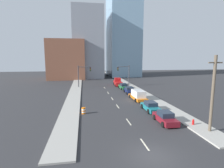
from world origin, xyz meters
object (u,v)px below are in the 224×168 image
Objects in this scene: traffic_barrel at (84,111)px; box_truck_orange at (138,95)px; traffic_signal_right at (126,73)px; fire_hydrant at (193,123)px; pickup_truck_red at (118,82)px; sedan_maroon at (165,118)px; sedan_teal at (151,107)px; traffic_signal_left at (82,74)px; utility_pole_right_near at (213,94)px; sedan_green at (124,86)px; sedan_navy at (129,90)px.

traffic_barrel is 12.88m from box_truck_orange.
traffic_signal_right reaches higher than traffic_barrel.
pickup_truck_red reaches higher than fire_hydrant.
traffic_signal_right reaches higher than sedan_maroon.
box_truck_orange is (0.28, 7.31, 0.26)m from sedan_teal.
traffic_signal_right is at bearing 0.00° from traffic_signal_left.
utility_pole_right_near is 1.75× the size of sedan_green.
sedan_navy is (-2.54, 20.67, 0.27)m from fire_hydrant.
sedan_teal is at bearing 111.55° from utility_pole_right_near.
traffic_barrel is at bearing 147.30° from utility_pole_right_near.
sedan_navy is (0.38, 19.17, 0.00)m from sedan_maroon.
traffic_signal_right is 0.72× the size of utility_pole_right_near.
traffic_signal_right is at bearing 85.67° from sedan_teal.
traffic_signal_left reaches higher than sedan_maroon.
box_truck_orange is 1.27× the size of sedan_navy.
sedan_maroon is (10.63, -28.85, -3.26)m from traffic_signal_left.
traffic_signal_right is 1.05× the size of pickup_truck_red.
box_truck_orange reaches higher than sedan_teal.
traffic_signal_right is 30.57m from fire_hydrant.
traffic_signal_right is 16.63m from box_truck_orange.
traffic_signal_left is at bearing 180.00° from traffic_signal_right.
sedan_teal is (-2.81, 6.74, 0.25)m from fire_hydrant.
traffic_barrel is 11.62m from sedan_maroon.
traffic_signal_left is at bearing 114.24° from sedan_teal.
sedan_teal is (10.40, -0.14, 0.19)m from traffic_barrel.
utility_pole_right_near is 1.96× the size of sedan_maroon.
traffic_signal_left reaches higher than box_truck_orange.
utility_pole_right_near is 16.93m from traffic_barrel.
box_truck_orange is 18.63m from pickup_truck_red.
traffic_signal_right is at bearing 87.62° from sedan_maroon.
sedan_maroon is at bearing -87.79° from pickup_truck_red.
sedan_teal is 19.79m from sedan_green.
sedan_teal reaches higher than sedan_green.
sedan_teal is 7.32m from box_truck_orange.
sedan_green is (-1.48, -3.81, -3.28)m from traffic_signal_right.
traffic_signal_right is 23.89m from sedan_teal.
utility_pole_right_near reaches higher than fire_hydrant.
sedan_green is at bearing 90.46° from sedan_maroon.
sedan_navy is at bearing -41.31° from traffic_signal_left.
sedan_navy is (11.01, -9.68, -3.25)m from traffic_signal_left.
traffic_signal_left is 35.35m from utility_pole_right_near.
fire_hydrant is 0.14× the size of pickup_truck_red.
traffic_signal_right reaches higher than sedan_teal.
fire_hydrant is 3.29m from sedan_maroon.
utility_pole_right_near reaches higher than traffic_signal_right.
fire_hydrant is (13.55, -30.35, -3.52)m from traffic_signal_left.
fire_hydrant is 7.31m from sedan_teal.
sedan_teal is (-3.46, 8.76, -3.72)m from utility_pole_right_near.
traffic_signal_right is at bearing -49.85° from pickup_truck_red.
sedan_green is at bearing 61.63° from traffic_barrel.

